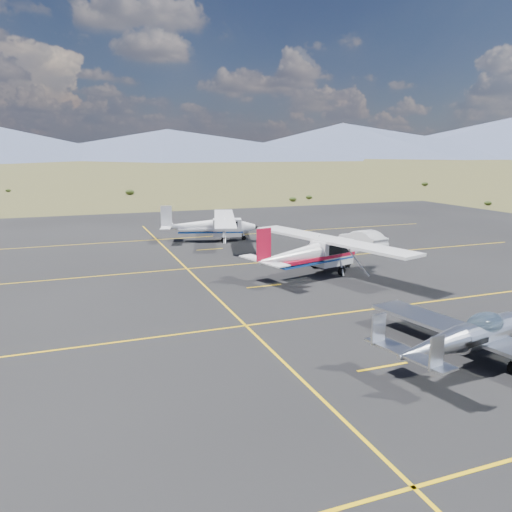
{
  "coord_description": "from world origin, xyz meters",
  "views": [
    {
      "loc": [
        -12.62,
        -16.77,
        7.24
      ],
      "look_at": [
        -3.26,
        8.04,
        1.6
      ],
      "focal_mm": 35.0,
      "sensor_mm": 36.0,
      "label": 1
    }
  ],
  "objects": [
    {
      "name": "ground",
      "position": [
        0.0,
        0.0,
        0.0
      ],
      "size": [
        1600.0,
        1600.0,
        0.0
      ],
      "primitive_type": "plane",
      "color": "#383D1C",
      "rests_on": "ground"
    },
    {
      "name": "apron",
      "position": [
        0.0,
        7.0,
        0.0
      ],
      "size": [
        72.0,
        72.0,
        0.02
      ],
      "primitive_type": "cube",
      "color": "black",
      "rests_on": "ground"
    },
    {
      "name": "aircraft_low_wing",
      "position": [
        0.01,
        -4.27,
        0.98
      ],
      "size": [
        6.87,
        9.46,
        2.05
      ],
      "rotation": [
        0.0,
        0.0,
        0.19
      ],
      "color": "#B8BABF",
      "rests_on": "apron"
    },
    {
      "name": "aircraft_cessna",
      "position": [
        0.76,
        8.92,
        1.38
      ],
      "size": [
        8.23,
        12.24,
        3.12
      ],
      "rotation": [
        0.0,
        0.0,
        0.28
      ],
      "color": "white",
      "rests_on": "apron"
    },
    {
      "name": "aircraft_plain",
      "position": [
        -1.98,
        21.88,
        1.29
      ],
      "size": [
        7.64,
        11.36,
        2.89
      ],
      "rotation": [
        0.0,
        0.0,
        -0.28
      ],
      "color": "white",
      "rests_on": "apron"
    },
    {
      "name": "sedan",
      "position": [
        8.0,
        15.08,
        0.69
      ],
      "size": [
        2.05,
        4.29,
        1.36
      ],
      "primitive_type": "imported",
      "rotation": [
        0.0,
        0.0,
        3.3
      ],
      "color": "silver",
      "rests_on": "apron"
    }
  ]
}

